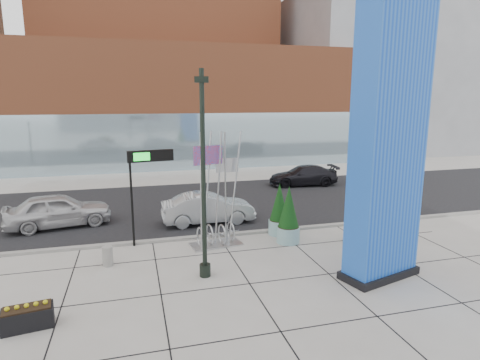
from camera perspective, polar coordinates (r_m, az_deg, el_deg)
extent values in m
plane|color=#9E9991|center=(14.88, -3.55, -13.33)|extent=(160.00, 160.00, 0.00)
cube|color=black|center=(24.21, -8.35, -3.56)|extent=(80.00, 12.00, 0.02)
cube|color=gray|center=(18.51, -6.08, -8.09)|extent=(80.00, 0.30, 0.12)
cube|color=#974B2B|center=(40.42, -10.12, 10.24)|extent=(34.00, 10.00, 11.00)
cube|color=#8CA5B2|center=(35.83, -9.25, 5.32)|extent=(34.00, 0.60, 5.00)
cube|color=slate|center=(53.63, 17.71, 13.88)|extent=(20.00, 18.00, 18.00)
cube|color=blue|center=(14.36, 20.34, 4.92)|extent=(2.84, 1.75, 9.55)
cube|color=black|center=(15.53, 19.13, -12.33)|extent=(3.10, 2.01, 0.27)
cylinder|color=black|center=(13.71, -5.24, 0.37)|extent=(0.16, 0.16, 7.21)
cylinder|color=black|center=(14.74, -4.99, -12.64)|extent=(0.40, 0.40, 0.45)
cube|color=black|center=(13.47, -5.49, 14.04)|extent=(0.49, 0.31, 0.20)
cube|color=#B6B8BB|center=(17.70, -3.45, -9.07)|extent=(2.31, 1.39, 0.06)
cylinder|color=#B6B8BB|center=(16.69, -5.73, -1.63)|extent=(0.08, 0.08, 4.94)
cylinder|color=#B6B8BB|center=(17.09, -4.62, -1.30)|extent=(0.08, 0.08, 4.94)
cylinder|color=#B6B8BB|center=(16.93, -3.15, -1.40)|extent=(0.08, 0.08, 4.94)
cylinder|color=#B6B8BB|center=(17.30, -1.91, -1.11)|extent=(0.08, 0.08, 4.94)
cylinder|color=#B6B8BB|center=(16.94, -0.76, -1.38)|extent=(0.08, 0.08, 4.94)
torus|color=#B6B8BB|center=(17.33, -5.82, -8.00)|extent=(0.20, 0.90, 0.90)
torus|color=#B6B8BB|center=(17.60, -4.32, -7.68)|extent=(0.20, 0.90, 0.90)
torus|color=#B6B8BB|center=(17.51, -2.60, -7.76)|extent=(0.20, 0.90, 0.90)
torus|color=#B6B8BB|center=(17.80, -1.17, -7.42)|extent=(0.20, 0.90, 0.90)
cube|color=red|center=(16.68, -4.60, 3.56)|extent=(1.26, 0.35, 0.79)
cube|color=#B6B8BB|center=(17.03, -1.70, 2.07)|extent=(0.99, 0.10, 0.59)
cylinder|color=gray|center=(16.27, -18.31, -10.24)|extent=(0.39, 0.39, 0.76)
cylinder|color=black|center=(17.56, -15.14, -2.79)|extent=(0.10, 0.10, 4.07)
cube|color=black|center=(17.23, -12.55, 3.31)|extent=(1.94, 0.47, 0.48)
cube|color=#19D833|center=(17.11, -13.83, 3.20)|extent=(0.67, 0.12, 0.34)
cylinder|color=#8CBABD|center=(18.71, 16.19, -7.38)|extent=(0.96, 0.96, 0.67)
cylinder|color=black|center=(18.61, 16.25, -6.39)|extent=(0.89, 0.89, 0.06)
cone|color=black|center=(18.37, 16.40, -3.82)|extent=(0.87, 0.87, 1.73)
cylinder|color=#8CBABD|center=(18.98, 5.55, -6.68)|extent=(0.98, 0.98, 0.68)
cylinder|color=black|center=(18.87, 5.57, -5.70)|extent=(0.90, 0.90, 0.06)
cone|color=black|center=(18.63, 5.63, -3.11)|extent=(0.88, 0.88, 1.76)
cylinder|color=#8CBABD|center=(17.98, 6.86, -7.71)|extent=(1.02, 1.02, 0.71)
cylinder|color=black|center=(17.87, 6.88, -6.63)|extent=(0.94, 0.94, 0.06)
cone|color=black|center=(17.60, 6.95, -3.80)|extent=(0.91, 0.91, 1.83)
cube|color=black|center=(13.11, -27.94, -16.95)|extent=(1.40, 0.85, 0.56)
cube|color=black|center=(12.98, -28.07, -15.78)|extent=(1.29, 0.75, 0.06)
imported|color=silver|center=(21.74, -24.41, -3.96)|extent=(5.20, 2.87, 1.68)
imported|color=#A9ACB0|center=(20.47, -4.56, -4.06)|extent=(4.67, 1.65, 1.53)
imported|color=black|center=(29.71, 8.97, 0.62)|extent=(5.15, 2.53, 1.44)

